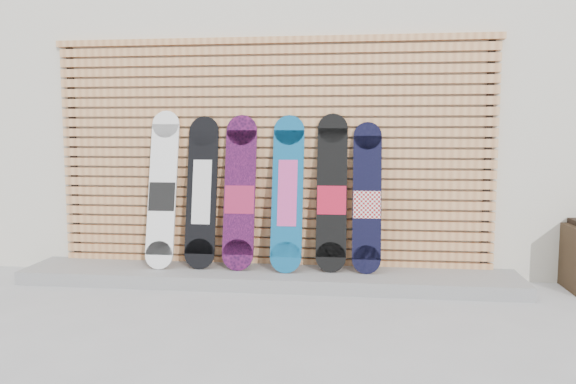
{
  "coord_description": "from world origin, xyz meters",
  "views": [
    {
      "loc": [
        0.65,
        -4.38,
        1.41
      ],
      "look_at": [
        0.04,
        0.75,
        0.85
      ],
      "focal_mm": 35.0,
      "sensor_mm": 36.0,
      "label": 1
    }
  ],
  "objects_px": {
    "snowboard_4": "(332,193)",
    "snowboard_5": "(367,198)",
    "snowboard_1": "(202,192)",
    "snowboard_2": "(240,193)",
    "snowboard_0": "(163,190)",
    "snowboard_3": "(287,193)"
  },
  "relations": [
    {
      "from": "snowboard_0",
      "to": "snowboard_5",
      "type": "relative_size",
      "value": 1.08
    },
    {
      "from": "snowboard_1",
      "to": "snowboard_2",
      "type": "distance_m",
      "value": 0.37
    },
    {
      "from": "snowboard_1",
      "to": "snowboard_5",
      "type": "distance_m",
      "value": 1.56
    },
    {
      "from": "snowboard_1",
      "to": "snowboard_3",
      "type": "height_order",
      "value": "snowboard_3"
    },
    {
      "from": "snowboard_0",
      "to": "snowboard_1",
      "type": "distance_m",
      "value": 0.38
    },
    {
      "from": "snowboard_1",
      "to": "snowboard_4",
      "type": "bearing_deg",
      "value": 0.51
    },
    {
      "from": "snowboard_3",
      "to": "snowboard_5",
      "type": "height_order",
      "value": "snowboard_3"
    },
    {
      "from": "snowboard_5",
      "to": "snowboard_4",
      "type": "bearing_deg",
      "value": 178.31
    },
    {
      "from": "snowboard_2",
      "to": "snowboard_5",
      "type": "distance_m",
      "value": 1.19
    },
    {
      "from": "snowboard_1",
      "to": "snowboard_5",
      "type": "xyz_separation_m",
      "value": [
        1.56,
        0.0,
        -0.04
      ]
    },
    {
      "from": "snowboard_0",
      "to": "snowboard_3",
      "type": "bearing_deg",
      "value": -0.02
    },
    {
      "from": "snowboard_3",
      "to": "snowboard_4",
      "type": "bearing_deg",
      "value": 5.0
    },
    {
      "from": "snowboard_0",
      "to": "snowboard_5",
      "type": "bearing_deg",
      "value": 0.77
    },
    {
      "from": "snowboard_2",
      "to": "snowboard_4",
      "type": "height_order",
      "value": "snowboard_4"
    },
    {
      "from": "snowboard_0",
      "to": "snowboard_1",
      "type": "relative_size",
      "value": 1.04
    },
    {
      "from": "snowboard_1",
      "to": "snowboard_2",
      "type": "bearing_deg",
      "value": -1.35
    },
    {
      "from": "snowboard_2",
      "to": "snowboard_3",
      "type": "relative_size",
      "value": 1.0
    },
    {
      "from": "snowboard_0",
      "to": "snowboard_4",
      "type": "relative_size",
      "value": 1.02
    },
    {
      "from": "snowboard_2",
      "to": "snowboard_5",
      "type": "height_order",
      "value": "snowboard_2"
    },
    {
      "from": "snowboard_1",
      "to": "snowboard_4",
      "type": "relative_size",
      "value": 0.98
    },
    {
      "from": "snowboard_4",
      "to": "snowboard_5",
      "type": "xyz_separation_m",
      "value": [
        0.32,
        -0.01,
        -0.04
      ]
    },
    {
      "from": "snowboard_1",
      "to": "snowboard_2",
      "type": "height_order",
      "value": "snowboard_2"
    }
  ]
}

